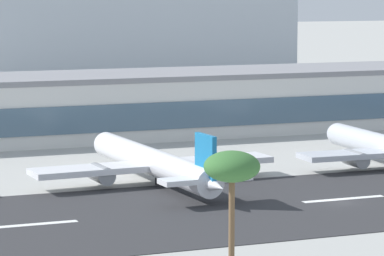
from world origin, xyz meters
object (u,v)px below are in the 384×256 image
object	(u,v)px
terminal_building	(158,103)
airliner_blue_tail_gate_1	(157,164)
distant_hotel_block	(101,25)
palm_tree_1	(232,169)

from	to	relation	value
terminal_building	airliner_blue_tail_gate_1	size ratio (longest dim) A/B	3.51
distant_hotel_block	palm_tree_1	distance (m)	224.76
terminal_building	palm_tree_1	xyz separation A→B (m)	(-28.93, -101.83, 5.19)
terminal_building	airliner_blue_tail_gate_1	distance (m)	53.24
terminal_building	distant_hotel_block	world-z (taller)	distant_hotel_block
airliner_blue_tail_gate_1	palm_tree_1	bearing A→B (deg)	164.68
terminal_building	distant_hotel_block	distance (m)	119.50
distant_hotel_block	palm_tree_1	world-z (taller)	distant_hotel_block
terminal_building	airliner_blue_tail_gate_1	bearing A→B (deg)	-109.82
distant_hotel_block	airliner_blue_tail_gate_1	bearing A→B (deg)	-103.94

